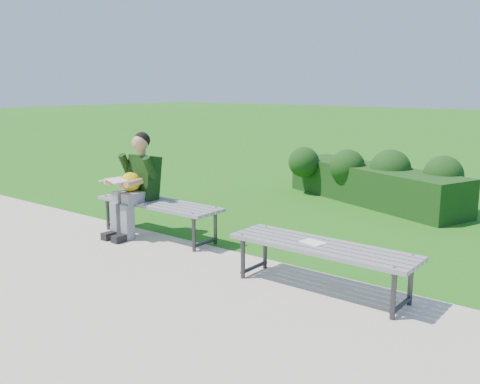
{
  "coord_description": "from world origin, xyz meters",
  "views": [
    {
      "loc": [
        3.65,
        -4.65,
        1.92
      ],
      "look_at": [
        0.07,
        -0.08,
        0.75
      ],
      "focal_mm": 40.0,
      "sensor_mm": 36.0,
      "label": 1
    }
  ],
  "objects_px": {
    "bench_left": "(159,206)",
    "seated_boy": "(136,181)",
    "hedge": "(374,179)",
    "bench_right": "(322,250)",
    "paper_sheet": "(313,242)"
  },
  "relations": [
    {
      "from": "bench_left",
      "to": "seated_boy",
      "type": "relative_size",
      "value": 1.37
    },
    {
      "from": "hedge",
      "to": "bench_right",
      "type": "bearing_deg",
      "value": -72.24
    },
    {
      "from": "paper_sheet",
      "to": "hedge",
      "type": "bearing_deg",
      "value": 106.45
    },
    {
      "from": "hedge",
      "to": "paper_sheet",
      "type": "bearing_deg",
      "value": -73.55
    },
    {
      "from": "hedge",
      "to": "seated_boy",
      "type": "distance_m",
      "value": 4.06
    },
    {
      "from": "bench_left",
      "to": "seated_boy",
      "type": "xyz_separation_m",
      "value": [
        -0.3,
        -0.1,
        0.3
      ]
    },
    {
      "from": "hedge",
      "to": "bench_left",
      "type": "xyz_separation_m",
      "value": [
        -1.26,
        -3.64,
        0.02
      ]
    },
    {
      "from": "bench_left",
      "to": "bench_right",
      "type": "relative_size",
      "value": 1.0
    },
    {
      "from": "bench_left",
      "to": "bench_right",
      "type": "bearing_deg",
      "value": -7.66
    },
    {
      "from": "bench_left",
      "to": "bench_right",
      "type": "height_order",
      "value": "same"
    },
    {
      "from": "hedge",
      "to": "seated_boy",
      "type": "relative_size",
      "value": 2.6
    },
    {
      "from": "hedge",
      "to": "bench_left",
      "type": "relative_size",
      "value": 1.9
    },
    {
      "from": "bench_right",
      "to": "seated_boy",
      "type": "xyz_separation_m",
      "value": [
        -2.84,
        0.25,
        0.3
      ]
    },
    {
      "from": "seated_boy",
      "to": "bench_left",
      "type": "bearing_deg",
      "value": 17.67
    },
    {
      "from": "bench_right",
      "to": "seated_boy",
      "type": "height_order",
      "value": "seated_boy"
    }
  ]
}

